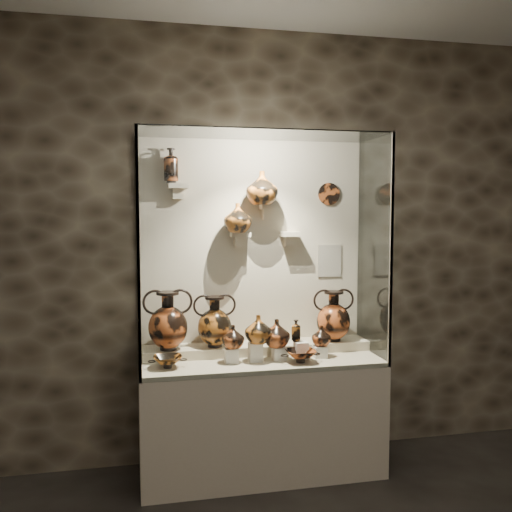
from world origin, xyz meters
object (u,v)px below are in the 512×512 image
Objects in this scene: jug_b at (258,329)px; jug_e at (321,336)px; ovoid_vase_b at (262,188)px; lekythos_tall at (171,163)px; amphora_mid at (215,321)px; kylix_left at (168,360)px; amphora_right at (333,316)px; jug_c at (277,333)px; amphora_left at (168,321)px; lekythos_small at (296,329)px; ovoid_vase_a at (238,218)px; jug_a at (233,337)px; kylix_right at (301,355)px.

jug_b reaches higher than jug_e.
lekythos_tall is at bearing -163.88° from ovoid_vase_b.
amphora_mid is 1.02m from ovoid_vase_b.
amphora_right is at bearing 9.21° from kylix_left.
lekythos_tall is at bearing -163.21° from amphora_right.
jug_c is (-0.49, -0.18, -0.07)m from amphora_right.
amphora_left is 0.33m from amphora_mid.
amphora_left is at bearing 84.02° from kylix_left.
ovoid_vase_a is at bearing 147.60° from lekythos_small.
lekythos_tall is at bearing 140.09° from jug_a.
lekythos_small is (0.55, -0.18, -0.05)m from amphora_mid.
jug_a is at bearing -48.76° from lekythos_tall.
ovoid_vase_a is at bearing 122.90° from kylix_right.
lekythos_tall is at bearing 78.22° from kylix_left.
amphora_right reaches higher than jug_b.
jug_b is at bearing -175.51° from lekythos_small.
amphora_mid reaches higher than jug_b.
jug_c is at bearing 128.87° from kylix_right.
ovoid_vase_a is (-0.10, 0.25, 0.77)m from jug_b.
amphora_left is 2.11× the size of jug_c.
lekythos_small is 0.66× the size of kylix_right.
amphora_right is 1.56× the size of ovoid_vase_b.
amphora_right is 1.63m from lekythos_tall.
lekythos_small is at bearing -6.94° from amphora_left.
amphora_left reaches higher than kylix_left.
jug_a is 0.82× the size of jug_b.
jug_a is (-0.80, -0.19, -0.08)m from amphora_right.
kylix_right is at bearing -38.21° from ovoid_vase_a.
amphora_mid is 0.47m from kylix_left.
kylix_left is at bearing 166.19° from jug_c.
amphora_right is at bearing 17.74° from ovoid_vase_b.
kylix_left is at bearing -178.19° from lekythos_small.
jug_b is at bearing -40.04° from lekythos_tall.
amphora_left is 0.88m from ovoid_vase_a.
jug_b is 0.93× the size of ovoid_vase_a.
amphora_left is 0.77m from jug_c.
ovoid_vase_a reaches higher than jug_b.
ovoid_vase_b is at bearing 171.75° from jug_e.
amphora_right reaches higher than amphora_mid.
jug_e is (0.33, 0.00, -0.04)m from jug_c.
kylix_right is at bearing -53.07° from jug_c.
ovoid_vase_a reaches higher than jug_c.
jug_b is at bearing -87.12° from ovoid_vase_b.
jug_c is 0.87m from ovoid_vase_a.
jug_c is at bearing -9.51° from amphora_left.
ovoid_vase_b is (-0.06, 0.22, 1.02)m from jug_c.
kylix_left is at bearing 161.01° from kylix_right.
amphora_right is 1.93× the size of jug_b.
kylix_left is 0.91m from kylix_right.
amphora_left reaches higher than kylix_right.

